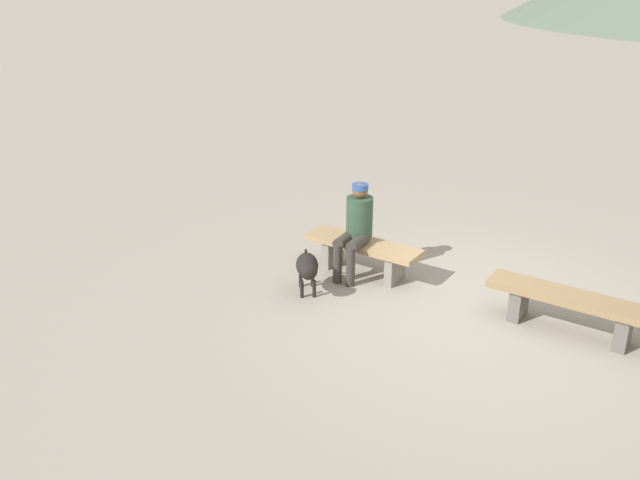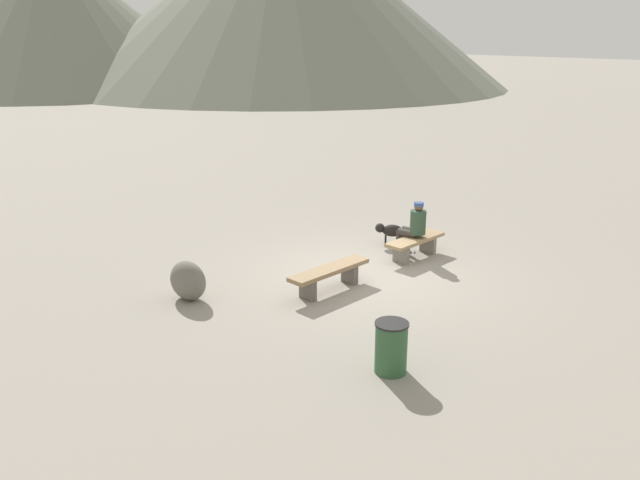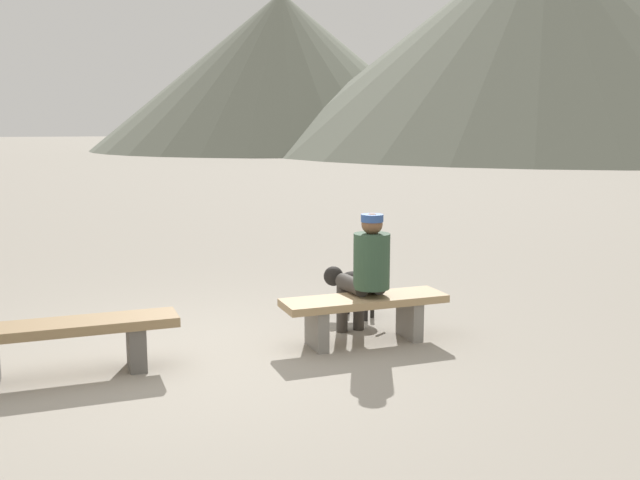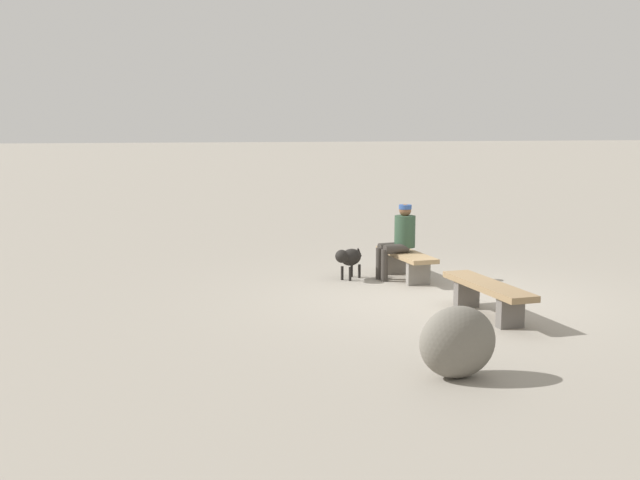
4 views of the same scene
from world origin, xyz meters
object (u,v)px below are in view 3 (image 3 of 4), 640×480
Objects in this scene: bench_right at (364,309)px; seated_person at (367,267)px; dog at (352,283)px; bench_left at (64,337)px.

seated_person is at bearing 56.16° from bench_right.
seated_person is at bearing 127.60° from dog.
dog reaches higher than bench_right.
bench_left is 2.70m from seated_person.
bench_left is 1.50× the size of seated_person.
seated_person is (2.66, 0.24, 0.36)m from bench_left.
bench_left is at bearing 179.79° from bench_right.
bench_right is at bearing -128.92° from seated_person.
seated_person is at bearing 1.71° from bench_left.
bench_left is at bearing 176.64° from seated_person.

